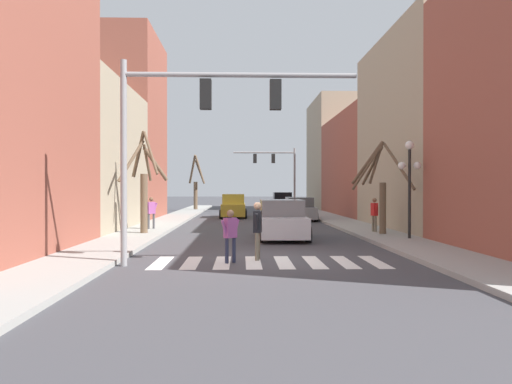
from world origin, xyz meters
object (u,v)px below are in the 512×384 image
at_px(traffic_signal_near, 194,117).
at_px(street_tree_right_far, 380,187).
at_px(pedestrian_on_left_sidewalk, 374,212).
at_px(street_tree_left_far, 144,184).
at_px(car_parked_left_mid, 281,221).
at_px(car_parked_left_far, 233,207).
at_px(car_driving_toward_lane, 299,209).
at_px(traffic_signal_far, 277,166).
at_px(pedestrian_waiting_at_curb, 151,210).
at_px(street_tree_left_mid, 196,184).
at_px(street_lamp_right_corner, 410,169).
at_px(pedestrian_near_right_corner, 230,231).
at_px(car_parked_right_far, 282,202).
at_px(pedestrian_on_right_sidewalk, 258,226).

xyz_separation_m(traffic_signal_near, street_tree_right_far, (7.54, 8.11, -1.95)).
bearing_deg(pedestrian_on_left_sidewalk, street_tree_left_far, 80.81).
bearing_deg(car_parked_left_mid, car_parked_left_far, 8.30).
height_order(car_driving_toward_lane, street_tree_right_far, street_tree_right_far).
relative_size(traffic_signal_far, pedestrian_waiting_at_curb, 3.69).
distance_m(car_driving_toward_lane, street_tree_left_mid, 17.23).
xyz_separation_m(car_parked_left_far, street_tree_right_far, (6.79, -15.06, 1.42)).
bearing_deg(pedestrian_on_left_sidewalk, car_driving_toward_lane, 1.19).
bearing_deg(car_driving_toward_lane, street_lamp_right_corner, -168.41).
xyz_separation_m(pedestrian_near_right_corner, street_tree_right_far, (6.53, 7.61, 1.32)).
relative_size(car_parked_right_far, pedestrian_waiting_at_curb, 2.72).
distance_m(car_parked_left_mid, pedestrian_on_right_sidewalk, 6.37).
bearing_deg(traffic_signal_near, car_parked_right_far, 81.18).
bearing_deg(street_tree_left_far, traffic_signal_far, 71.23).
distance_m(traffic_signal_far, street_lamp_right_corner, 25.76).
distance_m(pedestrian_on_right_sidewalk, street_tree_right_far, 9.12).
bearing_deg(car_parked_left_mid, street_lamp_right_corner, -104.85).
distance_m(street_tree_left_far, street_tree_right_far, 10.66).
xyz_separation_m(car_driving_toward_lane, street_tree_right_far, (2.24, -11.85, 1.50)).
distance_m(car_parked_left_far, street_tree_left_mid, 12.46).
bearing_deg(street_tree_left_mid, street_tree_right_far, -68.33).
distance_m(traffic_signal_near, car_driving_toward_lane, 20.94).
xyz_separation_m(street_lamp_right_corner, pedestrian_waiting_at_curb, (-11.35, 5.12, -1.88)).
relative_size(street_lamp_right_corner, pedestrian_waiting_at_curb, 2.49).
xyz_separation_m(pedestrian_near_right_corner, pedestrian_waiting_at_curb, (-4.20, 10.62, 0.17)).
bearing_deg(traffic_signal_far, pedestrian_on_right_sidewalk, -95.23).
bearing_deg(pedestrian_near_right_corner, car_parked_right_far, -137.16).
bearing_deg(street_tree_left_mid, pedestrian_on_left_sidewalk, -67.59).
relative_size(pedestrian_waiting_at_curb, street_tree_left_mid, 0.30).
bearing_deg(pedestrian_waiting_at_curb, street_lamp_right_corner, 119.84).
relative_size(car_driving_toward_lane, street_tree_left_mid, 0.91).
bearing_deg(traffic_signal_near, car_parked_left_mid, 67.46).
relative_size(street_lamp_right_corner, car_driving_toward_lane, 0.81).
xyz_separation_m(car_parked_left_far, street_tree_left_mid, (-3.85, 11.72, 1.80)).
distance_m(street_lamp_right_corner, car_parked_right_far, 28.40).
bearing_deg(pedestrian_waiting_at_curb, pedestrian_near_right_corner, 75.69).
bearing_deg(traffic_signal_near, pedestrian_on_right_sidewalk, 31.37).
bearing_deg(car_driving_toward_lane, pedestrian_on_left_sidewalk, -168.32).
bearing_deg(car_driving_toward_lane, car_parked_right_far, -0.03).
bearing_deg(car_parked_right_far, street_tree_left_far, 161.66).
height_order(traffic_signal_near, traffic_signal_far, traffic_signal_far).
bearing_deg(car_parked_left_far, street_lamp_right_corner, 23.35).
height_order(car_parked_right_far, pedestrian_on_left_sidewalk, car_parked_right_far).
height_order(traffic_signal_far, pedestrian_on_left_sidewalk, traffic_signal_far).
height_order(pedestrian_near_right_corner, street_tree_left_mid, street_tree_left_mid).
relative_size(car_parked_right_far, street_tree_left_mid, 0.81).
bearing_deg(pedestrian_on_right_sidewalk, car_parked_left_far, 10.52).
bearing_deg(car_parked_left_mid, traffic_signal_near, 157.46).
distance_m(car_parked_left_mid, pedestrian_waiting_at_curb, 7.30).
height_order(pedestrian_near_right_corner, street_tree_right_far, street_tree_right_far).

